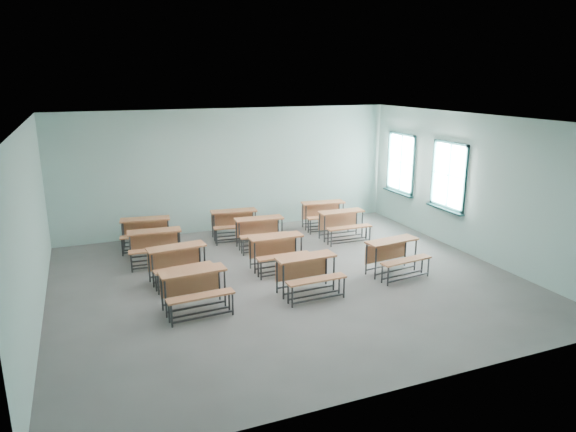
% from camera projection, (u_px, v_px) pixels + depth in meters
% --- Properties ---
extents(room, '(9.04, 8.04, 3.24)m').
position_uv_depth(room, '(291.00, 203.00, 9.98)').
color(room, slate).
rests_on(room, ground).
extents(desk_unit_r0c0, '(1.19, 0.84, 0.72)m').
position_uv_depth(desk_unit_r0c0, '(195.00, 285.00, 8.90)').
color(desk_unit_r0c0, '#B36840').
rests_on(desk_unit_r0c0, ground).
extents(desk_unit_r0c1, '(1.17, 0.81, 0.72)m').
position_uv_depth(desk_unit_r0c1, '(308.00, 270.00, 9.61)').
color(desk_unit_r0c1, '#B36840').
rests_on(desk_unit_r0c1, ground).
extents(desk_unit_r0c2, '(1.23, 0.90, 0.72)m').
position_uv_depth(desk_unit_r0c2, '(395.00, 252.00, 10.57)').
color(desk_unit_r0c2, '#B36840').
rests_on(desk_unit_r0c2, ground).
extents(desk_unit_r1c0, '(1.22, 0.88, 0.72)m').
position_uv_depth(desk_unit_r1c0, '(178.00, 259.00, 10.17)').
color(desk_unit_r1c0, '#B36840').
rests_on(desk_unit_r1c0, ground).
extents(desk_unit_r1c1, '(1.15, 0.77, 0.72)m').
position_uv_depth(desk_unit_r1c1, '(278.00, 248.00, 10.83)').
color(desk_unit_r1c1, '#B36840').
rests_on(desk_unit_r1c1, ground).
extents(desk_unit_r2c0, '(1.20, 0.85, 0.72)m').
position_uv_depth(desk_unit_r2c0, '(155.00, 242.00, 11.21)').
color(desk_unit_r2c0, '#B36840').
rests_on(desk_unit_r2c0, ground).
extents(desk_unit_r2c1, '(1.20, 0.85, 0.72)m').
position_uv_depth(desk_unit_r2c1, '(260.00, 228.00, 12.21)').
color(desk_unit_r2c1, '#B36840').
rests_on(desk_unit_r2c1, ground).
extents(desk_unit_r2c2, '(1.17, 0.80, 0.72)m').
position_uv_depth(desk_unit_r2c2, '(343.00, 221.00, 12.85)').
color(desk_unit_r2c2, '#B36840').
rests_on(desk_unit_r2c2, ground).
extents(desk_unit_r3c0, '(1.24, 0.92, 0.72)m').
position_uv_depth(desk_unit_r3c0, '(146.00, 229.00, 12.17)').
color(desk_unit_r3c0, '#B36840').
rests_on(desk_unit_r3c0, ground).
extents(desk_unit_r3c1, '(1.22, 0.89, 0.72)m').
position_uv_depth(desk_unit_r3c1, '(235.00, 220.00, 12.91)').
color(desk_unit_r3c1, '#B36840').
rests_on(desk_unit_r3c1, ground).
extents(desk_unit_r3c2, '(1.23, 0.90, 0.72)m').
position_uv_depth(desk_unit_r3c2, '(324.00, 211.00, 13.78)').
color(desk_unit_r3c2, '#B36840').
rests_on(desk_unit_r3c2, ground).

